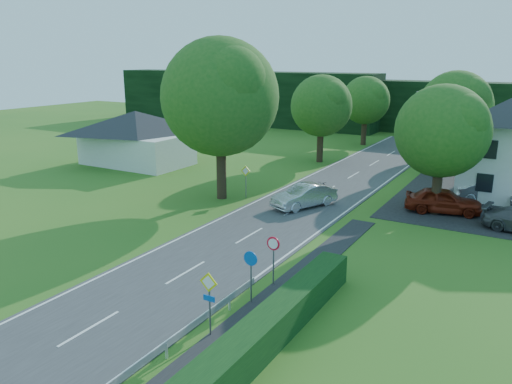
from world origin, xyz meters
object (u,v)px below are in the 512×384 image
Objects in this scene: parked_car_red at (443,200)px; parked_car_silver_a at (487,191)px; motorcycle at (323,187)px; parasol at (474,182)px; streetlight at (440,143)px; moving_car at (304,196)px.

parked_car_red is 1.13× the size of parked_car_silver_a.
parasol is at bearing 16.32° from motorcycle.
motorcycle is 11.85m from parked_car_silver_a.
streetlight is at bearing 16.72° from parked_car_red.
parked_car_silver_a is 2.29× the size of parasol.
parasol is at bearing 8.75° from parked_car_silver_a.
streetlight is 9.06m from motorcycle.
parasol is (1.93, 5.00, -3.57)m from streetlight.
moving_car is at bearing -146.87° from streetlight.
motorcycle is at bearing 119.39° from moving_car.
parked_car_red is (8.97, -0.73, 0.37)m from motorcycle.
moving_car is 4.26m from motorcycle.
moving_car is at bearing -133.93° from parasol.
moving_car reaches higher than parked_car_silver_a.
parasol reaches higher than parked_car_silver_a.
streetlight reaches higher than motorcycle.
moving_car is 2.72× the size of motorcycle.
parasol is (-1.16, 2.00, 0.14)m from parked_car_silver_a.
streetlight is 1.84× the size of parked_car_silver_a.
parked_car_silver_a is at bearing 44.12° from streetlight.
parked_car_silver_a is at bearing 61.28° from moving_car.
parked_car_silver_a is at bearing -38.28° from parked_car_red.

